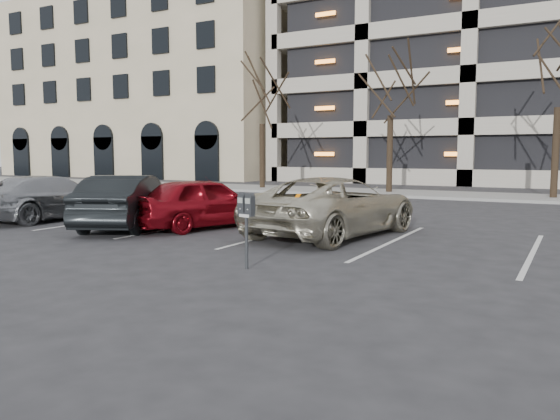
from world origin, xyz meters
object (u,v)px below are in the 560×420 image
(tree_b, at_px, (391,67))
(car_dark, at_px, (128,202))
(suv_silver, at_px, (334,206))
(parking_meter, at_px, (246,212))
(car_red, at_px, (204,202))
(car_silver, at_px, (51,198))
(tree_a, at_px, (262,83))

(tree_b, distance_m, car_dark, 15.82)
(suv_silver, height_order, car_dark, suv_silver)
(parking_meter, relative_size, suv_silver, 0.24)
(suv_silver, bearing_deg, car_red, 16.84)
(car_silver, bearing_deg, tree_a, -82.15)
(suv_silver, distance_m, car_red, 3.49)
(tree_a, xyz_separation_m, car_silver, (1.45, -14.50, -4.96))
(tree_b, bearing_deg, suv_silver, -77.74)
(car_red, bearing_deg, suv_silver, -151.46)
(tree_a, height_order, tree_b, tree_b)
(tree_b, relative_size, car_red, 2.11)
(tree_a, distance_m, suv_silver, 17.33)
(car_red, distance_m, car_silver, 5.05)
(tree_a, distance_m, parking_meter, 20.79)
(tree_b, distance_m, car_red, 14.80)
(tree_a, bearing_deg, parking_meter, -60.05)
(car_dark, bearing_deg, tree_b, -123.41)
(tree_b, height_order, car_silver, tree_b)
(tree_b, bearing_deg, car_dark, -98.79)
(parking_meter, xyz_separation_m, car_silver, (-8.67, 3.06, -0.31))
(tree_b, height_order, car_dark, tree_b)
(parking_meter, height_order, car_red, car_red)
(parking_meter, distance_m, car_dark, 6.09)
(tree_a, height_order, car_silver, tree_a)
(tree_a, relative_size, car_silver, 1.74)
(parking_meter, height_order, car_dark, car_dark)
(tree_b, relative_size, parking_meter, 6.57)
(suv_silver, xyz_separation_m, car_silver, (-8.45, -1.16, -0.04))
(parking_meter, distance_m, car_red, 5.25)
(tree_a, height_order, car_dark, tree_a)
(car_red, bearing_deg, car_silver, 28.60)
(tree_a, xyz_separation_m, car_dark, (4.72, -14.75, -4.92))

